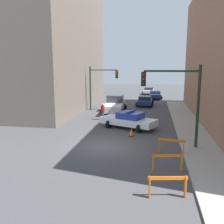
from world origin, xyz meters
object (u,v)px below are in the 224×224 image
(traffic_light_near, at_px, (179,94))
(barrier_front, at_px, (168,183))
(parked_car_far, at_px, (149,91))
(traffic_light_far, at_px, (99,82))
(pedestrian_crossing, at_px, (103,111))
(police_car, at_px, (129,120))
(parked_car_mid, at_px, (155,95))
(barrier_mid, at_px, (167,160))
(traffic_cone, at_px, (131,132))
(parked_car_near, at_px, (145,101))
(white_truck, at_px, (114,105))
(barrier_back, at_px, (171,144))

(traffic_light_near, relative_size, barrier_front, 3.29)
(traffic_light_near, xyz_separation_m, parked_car_far, (-2.65, 32.05, -2.86))
(traffic_light_far, height_order, pedestrian_crossing, traffic_light_far)
(police_car, bearing_deg, parked_car_mid, 17.49)
(barrier_front, relative_size, barrier_mid, 1.00)
(traffic_cone, bearing_deg, pedestrian_crossing, 122.07)
(traffic_light_near, height_order, parked_car_near, traffic_light_near)
(white_truck, relative_size, barrier_back, 3.45)
(traffic_light_near, height_order, pedestrian_crossing, traffic_light_near)
(traffic_light_near, distance_m, barrier_front, 7.13)
(traffic_light_far, height_order, white_truck, traffic_light_far)
(traffic_light_near, distance_m, pedestrian_crossing, 10.36)
(pedestrian_crossing, bearing_deg, barrier_back, -115.62)
(police_car, relative_size, pedestrian_crossing, 3.04)
(parked_car_mid, xyz_separation_m, barrier_back, (1.06, -26.42, -0.06))
(parked_car_far, height_order, traffic_cone, parked_car_far)
(barrier_front, bearing_deg, barrier_mid, 87.58)
(parked_car_near, relative_size, barrier_mid, 2.75)
(traffic_light_far, distance_m, barrier_back, 16.27)
(police_car, relative_size, parked_car_mid, 1.15)
(traffic_light_far, bearing_deg, barrier_mid, -66.68)
(parked_car_mid, bearing_deg, parked_car_far, 97.07)
(traffic_light_near, relative_size, parked_car_mid, 1.19)
(traffic_light_far, relative_size, traffic_cone, 7.93)
(parked_car_far, bearing_deg, white_truck, -97.57)
(parked_car_mid, xyz_separation_m, barrier_front, (0.59, -31.74, -0.06))
(police_car, relative_size, parked_car_near, 1.16)
(traffic_light_far, distance_m, white_truck, 3.42)
(parked_car_far, distance_m, barrier_back, 33.26)
(parked_car_mid, relative_size, pedestrian_crossing, 2.64)
(white_truck, bearing_deg, traffic_light_near, -65.53)
(barrier_front, distance_m, barrier_back, 5.34)
(parked_car_mid, height_order, parked_car_far, same)
(white_truck, height_order, barrier_front, white_truck)
(parked_car_near, distance_m, pedestrian_crossing, 10.55)
(barrier_mid, bearing_deg, parked_car_near, 95.40)
(traffic_light_near, xyz_separation_m, barrier_back, (-0.42, -1.13, -2.91))
(barrier_front, xyz_separation_m, barrier_back, (0.47, 5.32, 0.00))
(white_truck, distance_m, barrier_back, 14.10)
(white_truck, relative_size, parked_car_far, 1.26)
(police_car, xyz_separation_m, barrier_back, (3.20, -5.84, -0.11))
(barrier_front, bearing_deg, parked_car_near, 94.55)
(white_truck, bearing_deg, traffic_light_far, 147.57)
(traffic_light_far, xyz_separation_m, parked_car_near, (5.24, 4.52, -2.72))
(parked_car_far, xyz_separation_m, barrier_back, (2.24, -33.19, -0.06))
(parked_car_mid, bearing_deg, police_car, -98.77)
(barrier_back, xyz_separation_m, traffic_cone, (-2.73, 3.43, -0.30))
(parked_car_mid, height_order, pedestrian_crossing, pedestrian_crossing)
(parked_car_near, height_order, barrier_back, parked_car_near)
(white_truck, bearing_deg, police_car, -73.86)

